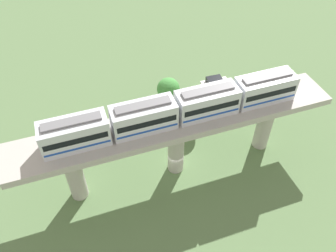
# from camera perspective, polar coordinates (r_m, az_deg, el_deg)

# --- Properties ---
(ground_plane) EXTENTS (120.00, 120.00, 0.00)m
(ground_plane) POSITION_cam_1_polar(r_m,az_deg,el_deg) (43.28, 1.22, -6.76)
(ground_plane) COLOR #5B7A4C
(viaduct) EXTENTS (5.20, 35.80, 8.14)m
(viaduct) POSITION_cam_1_polar(r_m,az_deg,el_deg) (38.51, 1.36, -0.94)
(viaduct) COLOR #B7B2AA
(viaduct) RESTS_ON ground
(train) EXTENTS (2.64, 27.45, 3.24)m
(train) POSITION_cam_1_polar(r_m,az_deg,el_deg) (36.15, 1.31, 2.71)
(train) COLOR silver
(train) RESTS_ON viaduct
(parked_car_orange) EXTENTS (1.90, 4.24, 1.76)m
(parked_car_orange) POSITION_cam_1_polar(r_m,az_deg,el_deg) (48.53, -12.61, 0.42)
(parked_car_orange) COLOR orange
(parked_car_orange) RESTS_ON ground
(parked_car_white) EXTENTS (2.00, 4.28, 1.76)m
(parked_car_white) POSITION_cam_1_polar(r_m,az_deg,el_deg) (54.34, 7.61, 6.86)
(parked_car_white) COLOR white
(parked_car_white) RESTS_ON ground
(parked_car_red) EXTENTS (2.12, 4.33, 1.76)m
(parked_car_red) POSITION_cam_1_polar(r_m,az_deg,el_deg) (50.91, 11.35, 3.20)
(parked_car_red) COLOR red
(parked_car_red) RESTS_ON ground
(tree_near_viaduct) EXTENTS (2.91, 2.91, 5.24)m
(tree_near_viaduct) POSITION_cam_1_polar(r_m,az_deg,el_deg) (45.94, 4.59, 3.68)
(tree_near_viaduct) COLOR brown
(tree_near_viaduct) RESTS_ON ground
(tree_mid_lot) EXTENTS (3.22, 3.22, 4.75)m
(tree_mid_lot) POSITION_cam_1_polar(r_m,az_deg,el_deg) (49.05, 0.06, 6.04)
(tree_mid_lot) COLOR brown
(tree_mid_lot) RESTS_ON ground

